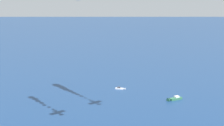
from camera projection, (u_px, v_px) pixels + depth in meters
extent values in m
cube|color=white|center=(119.00, 89.00, 182.31)|extent=(2.38, 4.61, 0.70)
cone|color=white|center=(124.00, 89.00, 181.59)|extent=(1.63, 1.42, 1.41)
cube|color=#38383D|center=(119.00, 87.00, 182.29)|extent=(1.45, 1.76, 0.53)
cube|color=#33704C|center=(176.00, 99.00, 162.80)|extent=(5.33, 6.59, 1.04)
cone|color=#33704C|center=(169.00, 100.00, 160.78)|extent=(2.66, 2.54, 2.09)
cube|color=silver|center=(177.00, 97.00, 162.89)|extent=(2.65, 2.82, 0.78)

